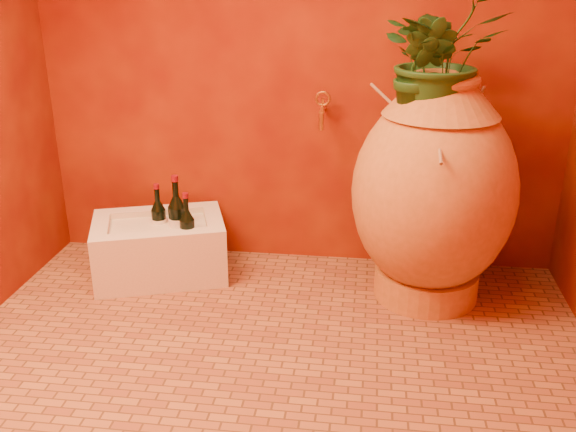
# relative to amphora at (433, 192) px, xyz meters

# --- Properties ---
(floor) EXTENTS (2.50, 2.50, 0.00)m
(floor) POSITION_rel_amphora_xyz_m (-0.62, -0.65, -0.50)
(floor) COLOR brown
(floor) RESTS_ON ground
(wall_back) EXTENTS (2.50, 0.02, 2.50)m
(wall_back) POSITION_rel_amphora_xyz_m (-0.62, 0.35, 0.75)
(wall_back) COLOR #5E0B05
(wall_back) RESTS_ON ground
(amphora) EXTENTS (0.93, 0.93, 1.00)m
(amphora) POSITION_rel_amphora_xyz_m (0.00, 0.00, 0.00)
(amphora) COLOR #B77633
(amphora) RESTS_ON floor
(stone_basin) EXTENTS (0.71, 0.60, 0.28)m
(stone_basin) POSITION_rel_amphora_xyz_m (-1.26, 0.05, -0.36)
(stone_basin) COLOR beige
(stone_basin) RESTS_ON floor
(wine_bottle_a) EXTENTS (0.07, 0.07, 0.29)m
(wine_bottle_a) POSITION_rel_amphora_xyz_m (-1.09, -0.02, -0.24)
(wine_bottle_a) COLOR black
(wine_bottle_a) RESTS_ON stone_basin
(wine_bottle_b) EXTENTS (0.08, 0.08, 0.35)m
(wine_bottle_b) POSITION_rel_amphora_xyz_m (-1.16, 0.06, -0.22)
(wine_bottle_b) COLOR black
(wine_bottle_b) RESTS_ON stone_basin
(wine_bottle_c) EXTENTS (0.07, 0.07, 0.29)m
(wine_bottle_c) POSITION_rel_amphora_xyz_m (-1.27, 0.09, -0.24)
(wine_bottle_c) COLOR black
(wine_bottle_c) RESTS_ON stone_basin
(wall_tap) EXTENTS (0.07, 0.15, 0.17)m
(wall_tap) POSITION_rel_amphora_xyz_m (-0.51, 0.27, 0.29)
(wall_tap) COLOR #B37B29
(wall_tap) RESTS_ON wall_back
(plant_main) EXTENTS (0.58, 0.53, 0.56)m
(plant_main) POSITION_rel_amphora_xyz_m (-0.02, 0.01, 0.57)
(plant_main) COLOR #184117
(plant_main) RESTS_ON amphora
(plant_side) EXTENTS (0.31, 0.29, 0.44)m
(plant_side) POSITION_rel_amphora_xyz_m (-0.08, -0.06, 0.51)
(plant_side) COLOR #184117
(plant_side) RESTS_ON amphora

